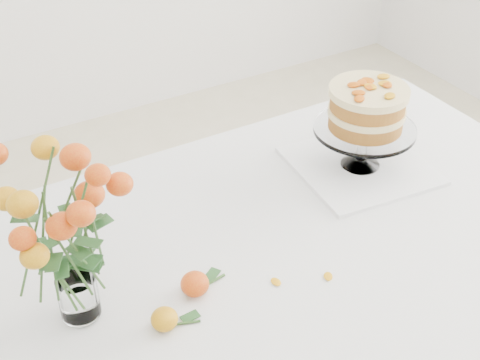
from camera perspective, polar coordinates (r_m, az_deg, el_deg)
name	(u,v)px	position (r m, az deg, el deg)	size (l,w,h in m)	color
table	(295,263)	(1.52, 4.76, -7.09)	(1.43, 0.93, 0.76)	tan
napkin	(360,166)	(1.70, 10.19, 1.20)	(0.31, 0.31, 0.01)	white
cake_stand	(367,112)	(1.62, 10.75, 5.72)	(0.25, 0.25, 0.22)	white
rose_vase	(64,225)	(1.18, -14.76, -3.74)	(0.31, 0.31, 0.38)	white
loose_rose_near	(165,319)	(1.26, -6.45, -11.72)	(0.09, 0.05, 0.04)	orange
loose_rose_far	(195,284)	(1.32, -3.86, -8.84)	(0.10, 0.06, 0.05)	red
stray_petal_a	(276,282)	(1.35, 3.08, -8.69)	(0.03, 0.02, 0.00)	orange
stray_petal_b	(328,277)	(1.38, 7.53, -8.17)	(0.03, 0.02, 0.00)	orange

